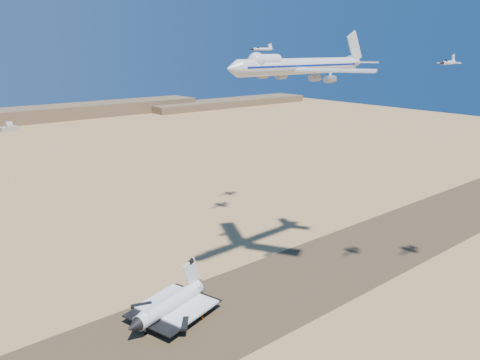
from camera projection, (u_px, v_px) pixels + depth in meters
ground at (233, 308)px, 176.60m from camera, size 1200.00×1200.00×0.00m
runway at (233, 308)px, 176.60m from camera, size 600.00×50.00×0.06m
ridgeline at (19, 118)px, 606.42m from camera, size 960.00×90.00×18.00m
shuttle at (170, 306)px, 168.78m from camera, size 38.43×30.10×18.77m
carrier_747 at (297, 66)px, 176.29m from camera, size 75.99×58.95×18.95m
crew_a at (194, 316)px, 170.08m from camera, size 0.55×0.72×1.77m
crew_b at (202, 318)px, 168.62m from camera, size 0.88×1.08×1.93m
crew_c at (206, 313)px, 171.38m from camera, size 1.24×0.88×1.92m
chase_jet_a at (448, 62)px, 163.61m from camera, size 14.29×7.97×3.58m
chase_jet_c at (252, 61)px, 230.87m from camera, size 16.54×9.32×4.15m
chase_jet_d at (262, 49)px, 250.66m from camera, size 15.22×8.32×3.79m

